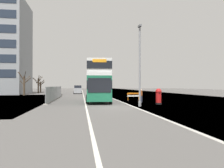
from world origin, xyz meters
TOP-DOWN VIEW (x-y plane):
  - ground at (0.55, 0.14)m, footprint 140.00×280.00m
  - double_decker_bus at (-0.74, 7.38)m, footprint 3.29×10.56m
  - lamppost_foreground at (2.73, 0.53)m, footprint 0.29×0.70m
  - red_pillar_postbox at (5.31, 2.38)m, footprint 0.66×0.66m
  - roadworks_barrier at (3.95, 8.07)m, footprint 1.69×0.61m
  - construction_site_fence at (-6.58, 12.01)m, footprint 0.44×17.20m
  - car_oncoming_near at (-0.35, 27.38)m, footprint 1.98×4.60m
  - car_receding_mid at (-3.73, 34.61)m, footprint 2.08×4.27m
  - bare_tree_far_verge_near at (-14.62, 26.92)m, footprint 2.60×3.04m
  - bare_tree_far_verge_mid at (-14.74, 42.07)m, footprint 3.00×2.65m
  - bare_tree_far_verge_far at (-14.91, 46.68)m, footprint 2.41×2.19m
  - pedestrian_at_kerb at (4.20, 5.22)m, footprint 0.34×0.34m

SIDE VIEW (x-z plane):
  - ground at x=0.55m, z-range -0.10..0.00m
  - roadworks_barrier at x=3.95m, z-range 0.13..1.21m
  - pedestrian_at_kerb at x=4.20m, z-range 0.00..1.59m
  - construction_site_fence at x=-6.58m, z-range -0.04..1.88m
  - red_pillar_postbox at x=5.31m, z-range 0.08..1.78m
  - car_oncoming_near at x=-0.35m, z-range -0.05..1.92m
  - car_receding_mid at x=-3.73m, z-range -0.05..2.03m
  - bare_tree_far_verge_far at x=-14.91m, z-range 0.04..3.91m
  - bare_tree_far_verge_near at x=-14.62m, z-range -0.09..4.89m
  - bare_tree_far_verge_mid at x=-14.74m, z-range 0.10..4.94m
  - double_decker_bus at x=-0.74m, z-range 0.16..5.03m
  - lamppost_foreground at x=2.73m, z-range -0.23..7.67m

